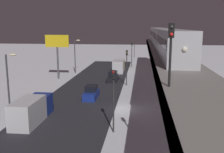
{
  "coord_description": "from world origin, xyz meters",
  "views": [
    {
      "loc": [
        -2.72,
        32.46,
        10.63
      ],
      "look_at": [
        2.34,
        -11.01,
        2.15
      ],
      "focal_mm": 41.87,
      "sensor_mm": 36.0,
      "label": 1
    }
  ],
  "objects_px": {
    "subway_train": "(162,37)",
    "traffic_light_mid": "(127,62)",
    "box_truck": "(119,66)",
    "traffic_light_near": "(114,92)",
    "commercial_billboard": "(57,45)",
    "sedan_blue": "(91,93)",
    "sedan_black": "(113,77)",
    "traffic_light_far": "(132,51)",
    "traffic_light_distant": "(134,45)",
    "delivery_van": "(32,110)",
    "rail_signal": "(171,44)"
  },
  "relations": [
    {
      "from": "commercial_billboard",
      "to": "rail_signal",
      "type": "bearing_deg",
      "value": 118.71
    },
    {
      "from": "delivery_van",
      "to": "traffic_light_distant",
      "type": "xyz_separation_m",
      "value": [
        -9.5,
        -62.91,
        2.85
      ]
    },
    {
      "from": "sedan_black",
      "to": "delivery_van",
      "type": "distance_m",
      "value": 23.96
    },
    {
      "from": "traffic_light_far",
      "to": "traffic_light_distant",
      "type": "height_order",
      "value": "same"
    },
    {
      "from": "sedan_blue",
      "to": "sedan_black",
      "type": "bearing_deg",
      "value": 81.98
    },
    {
      "from": "traffic_light_near",
      "to": "commercial_billboard",
      "type": "height_order",
      "value": "commercial_billboard"
    },
    {
      "from": "rail_signal",
      "to": "traffic_light_mid",
      "type": "xyz_separation_m",
      "value": [
        4.49,
        -29.88,
        -5.34
      ]
    },
    {
      "from": "sedan_black",
      "to": "rail_signal",
      "type": "bearing_deg",
      "value": -77.47
    },
    {
      "from": "subway_train",
      "to": "sedan_black",
      "type": "relative_size",
      "value": 12.07
    },
    {
      "from": "rail_signal",
      "to": "traffic_light_mid",
      "type": "relative_size",
      "value": 0.62
    },
    {
      "from": "box_truck",
      "to": "commercial_billboard",
      "type": "xyz_separation_m",
      "value": [
        11.52,
        9.89,
        5.48
      ]
    },
    {
      "from": "box_truck",
      "to": "traffic_light_distant",
      "type": "bearing_deg",
      "value": -95.3
    },
    {
      "from": "sedan_blue",
      "to": "traffic_light_mid",
      "type": "relative_size",
      "value": 0.7
    },
    {
      "from": "commercial_billboard",
      "to": "traffic_light_far",
      "type": "bearing_deg",
      "value": -129.34
    },
    {
      "from": "traffic_light_mid",
      "to": "traffic_light_distant",
      "type": "relative_size",
      "value": 1.0
    },
    {
      "from": "traffic_light_mid",
      "to": "commercial_billboard",
      "type": "xyz_separation_m",
      "value": [
        14.22,
        -4.29,
        2.63
      ]
    },
    {
      "from": "sedan_blue",
      "to": "delivery_van",
      "type": "distance_m",
      "value": 11.34
    },
    {
      "from": "subway_train",
      "to": "sedan_blue",
      "type": "height_order",
      "value": "subway_train"
    },
    {
      "from": "subway_train",
      "to": "traffic_light_mid",
      "type": "distance_m",
      "value": 8.74
    },
    {
      "from": "delivery_van",
      "to": "traffic_light_far",
      "type": "xyz_separation_m",
      "value": [
        -9.5,
        -41.27,
        2.85
      ]
    },
    {
      "from": "traffic_light_far",
      "to": "commercial_billboard",
      "type": "distance_m",
      "value": 22.59
    },
    {
      "from": "sedan_blue",
      "to": "traffic_light_mid",
      "type": "distance_m",
      "value": 11.03
    },
    {
      "from": "rail_signal",
      "to": "traffic_light_far",
      "type": "distance_m",
      "value": 51.99
    },
    {
      "from": "box_truck",
      "to": "traffic_light_far",
      "type": "xyz_separation_m",
      "value": [
        -2.7,
        -7.46,
        2.85
      ]
    },
    {
      "from": "traffic_light_far",
      "to": "box_truck",
      "type": "bearing_deg",
      "value": 70.1
    },
    {
      "from": "traffic_light_near",
      "to": "sedan_black",
      "type": "bearing_deg",
      "value": -83.39
    },
    {
      "from": "traffic_light_distant",
      "to": "commercial_billboard",
      "type": "relative_size",
      "value": 0.72
    },
    {
      "from": "traffic_light_mid",
      "to": "delivery_van",
      "type": "bearing_deg",
      "value": 64.18
    },
    {
      "from": "rail_signal",
      "to": "traffic_light_distant",
      "type": "distance_m",
      "value": 73.49
    },
    {
      "from": "sedan_blue",
      "to": "commercial_billboard",
      "type": "height_order",
      "value": "commercial_billboard"
    },
    {
      "from": "sedan_blue",
      "to": "rail_signal",
      "type": "bearing_deg",
      "value": -65.85
    },
    {
      "from": "sedan_black",
      "to": "commercial_billboard",
      "type": "distance_m",
      "value": 12.86
    },
    {
      "from": "traffic_light_near",
      "to": "traffic_light_distant",
      "type": "bearing_deg",
      "value": -90.0
    },
    {
      "from": "rail_signal",
      "to": "traffic_light_far",
      "type": "bearing_deg",
      "value": -85.01
    },
    {
      "from": "sedan_blue",
      "to": "traffic_light_near",
      "type": "xyz_separation_m",
      "value": [
        -4.7,
        12.26,
        3.4
      ]
    },
    {
      "from": "delivery_van",
      "to": "commercial_billboard",
      "type": "relative_size",
      "value": 0.83
    },
    {
      "from": "delivery_van",
      "to": "traffic_light_near",
      "type": "xyz_separation_m",
      "value": [
        -9.5,
        2.01,
        2.85
      ]
    },
    {
      "from": "subway_train",
      "to": "delivery_van",
      "type": "relative_size",
      "value": 7.5
    },
    {
      "from": "delivery_van",
      "to": "commercial_billboard",
      "type": "bearing_deg",
      "value": -78.83
    },
    {
      "from": "rail_signal",
      "to": "traffic_light_near",
      "type": "bearing_deg",
      "value": -61.39
    },
    {
      "from": "delivery_van",
      "to": "traffic_light_mid",
      "type": "xyz_separation_m",
      "value": [
        -9.5,
        -19.63,
        2.85
      ]
    },
    {
      "from": "sedan_black",
      "to": "traffic_light_mid",
      "type": "height_order",
      "value": "traffic_light_mid"
    },
    {
      "from": "sedan_black",
      "to": "commercial_billboard",
      "type": "xyz_separation_m",
      "value": [
        11.32,
        -0.89,
        6.03
      ]
    },
    {
      "from": "traffic_light_mid",
      "to": "sedan_black",
      "type": "bearing_deg",
      "value": -49.53
    },
    {
      "from": "box_truck",
      "to": "traffic_light_near",
      "type": "bearing_deg",
      "value": 94.31
    },
    {
      "from": "box_truck",
      "to": "sedan_blue",
      "type": "bearing_deg",
      "value": 85.15
    },
    {
      "from": "sedan_black",
      "to": "commercial_billboard",
      "type": "height_order",
      "value": "commercial_billboard"
    },
    {
      "from": "subway_train",
      "to": "commercial_billboard",
      "type": "xyz_separation_m",
      "value": [
        20.56,
        -0.18,
        -1.76
      ]
    },
    {
      "from": "commercial_billboard",
      "to": "sedan_black",
      "type": "bearing_deg",
      "value": 175.51
    },
    {
      "from": "subway_train",
      "to": "traffic_light_mid",
      "type": "xyz_separation_m",
      "value": [
        6.34,
        4.11,
        -4.39
      ]
    }
  ]
}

